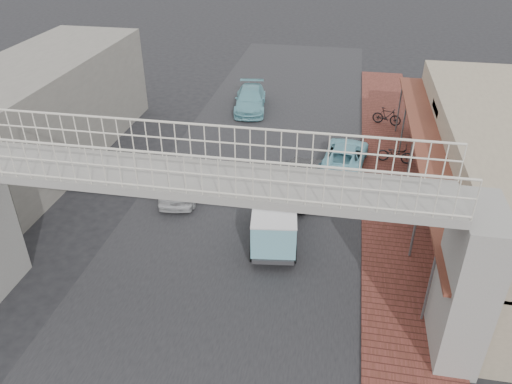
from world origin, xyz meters
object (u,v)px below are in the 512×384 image
at_px(motorcycle_far, 387,116).
at_px(motorcycle_near, 395,154).
at_px(white_hatchback, 181,180).
at_px(angkot_curb, 345,155).
at_px(angkot_far, 250,99).
at_px(dark_sedan, 300,182).
at_px(street_clock, 460,277).
at_px(arrow_sign, 437,205).
at_px(angkot_van, 274,217).

bearing_deg(motorcycle_far, motorcycle_near, -161.40).
distance_m(white_hatchback, angkot_curb, 8.30).
bearing_deg(angkot_far, dark_sedan, -74.83).
height_order(angkot_curb, street_clock, street_clock).
xyz_separation_m(white_hatchback, arrow_sign, (10.54, -2.76, 1.62)).
distance_m(dark_sedan, angkot_van, 3.86).
xyz_separation_m(dark_sedan, arrow_sign, (5.24, -3.60, 1.66)).
height_order(motorcycle_near, street_clock, street_clock).
relative_size(white_hatchback, motorcycle_near, 2.21).
height_order(angkot_van, motorcycle_near, angkot_van).
bearing_deg(angkot_far, motorcycle_near, -42.59).
bearing_deg(angkot_van, angkot_far, 97.49).
distance_m(angkot_far, arrow_sign, 16.54).
height_order(dark_sedan, angkot_far, angkot_far).
xyz_separation_m(white_hatchback, angkot_curb, (7.25, 4.04, -0.07)).
bearing_deg(motorcycle_near, white_hatchback, 121.30).
xyz_separation_m(motorcycle_near, street_clock, (0.89, -11.74, 1.96)).
relative_size(dark_sedan, arrow_sign, 1.43).
height_order(motorcycle_far, arrow_sign, arrow_sign).
distance_m(angkot_curb, angkot_van, 7.44).
xyz_separation_m(angkot_van, arrow_sign, (5.83, 0.17, 1.14)).
bearing_deg(angkot_curb, angkot_far, -40.87).
relative_size(angkot_far, motorcycle_far, 2.69).
xyz_separation_m(angkot_curb, arrow_sign, (3.29, -6.80, 1.69)).
bearing_deg(motorcycle_far, street_clock, -160.19).
relative_size(angkot_van, motorcycle_far, 2.32).
bearing_deg(white_hatchback, motorcycle_near, 18.03).
distance_m(dark_sedan, arrow_sign, 6.57).
bearing_deg(street_clock, angkot_curb, 97.93).
bearing_deg(street_clock, motorcycle_far, 84.71).
relative_size(white_hatchback, angkot_van, 1.02).
bearing_deg(street_clock, white_hatchback, 137.49).
bearing_deg(motorcycle_far, dark_sedan, 170.24).
distance_m(angkot_van, street_clock, 7.32).
bearing_deg(angkot_van, angkot_curb, 62.77).
height_order(angkot_far, arrow_sign, arrow_sign).
height_order(motorcycle_near, arrow_sign, arrow_sign).
height_order(motorcycle_near, motorcycle_far, motorcycle_far).
distance_m(angkot_far, motorcycle_near, 10.51).
height_order(dark_sedan, angkot_curb, dark_sedan).
bearing_deg(angkot_far, motorcycle_far, -15.43).
xyz_separation_m(angkot_far, arrow_sign, (9.42, -13.50, 1.64)).
bearing_deg(arrow_sign, angkot_far, 101.71).
distance_m(motorcycle_near, arrow_sign, 7.73).
distance_m(angkot_curb, motorcycle_far, 6.01).
xyz_separation_m(dark_sedan, motorcycle_near, (4.44, 3.89, -0.07)).
relative_size(angkot_far, motorcycle_near, 2.53).
bearing_deg(angkot_far, white_hatchback, -103.70).
bearing_deg(motorcycle_far, arrow_sign, -159.32).
xyz_separation_m(angkot_van, motorcycle_near, (5.04, 7.66, -0.59)).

